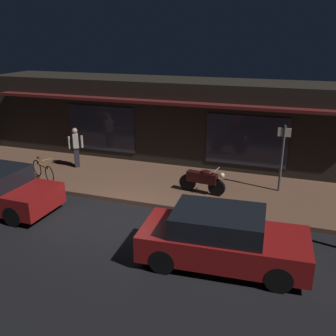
{
  "coord_description": "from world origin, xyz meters",
  "views": [
    {
      "loc": [
        5.03,
        -9.76,
        5.47
      ],
      "look_at": [
        0.83,
        2.4,
        0.95
      ],
      "focal_mm": 40.9,
      "sensor_mm": 36.0,
      "label": 1
    }
  ],
  "objects_px": {
    "bicycle_parked": "(43,170)",
    "person_photographer": "(76,147)",
    "parked_car_across": "(222,238)",
    "sign_post": "(282,154)",
    "motorcycle": "(203,180)"
  },
  "relations": [
    {
      "from": "parked_car_across",
      "to": "person_photographer",
      "type": "bearing_deg",
      "value": 145.57
    },
    {
      "from": "motorcycle",
      "to": "person_photographer",
      "type": "bearing_deg",
      "value": 169.65
    },
    {
      "from": "person_photographer",
      "to": "sign_post",
      "type": "bearing_deg",
      "value": 0.36
    },
    {
      "from": "motorcycle",
      "to": "parked_car_across",
      "type": "xyz_separation_m",
      "value": [
        1.45,
        -3.88,
        0.06
      ]
    },
    {
      "from": "person_photographer",
      "to": "parked_car_across",
      "type": "relative_size",
      "value": 0.4
    },
    {
      "from": "sign_post",
      "to": "parked_car_across",
      "type": "xyz_separation_m",
      "value": [
        -1.08,
        -4.97,
        -0.81
      ]
    },
    {
      "from": "bicycle_parked",
      "to": "parked_car_across",
      "type": "bearing_deg",
      "value": -22.78
    },
    {
      "from": "bicycle_parked",
      "to": "sign_post",
      "type": "height_order",
      "value": "sign_post"
    },
    {
      "from": "person_photographer",
      "to": "sign_post",
      "type": "xyz_separation_m",
      "value": [
        8.25,
        0.05,
        0.48
      ]
    },
    {
      "from": "person_photographer",
      "to": "parked_car_across",
      "type": "distance_m",
      "value": 8.71
    },
    {
      "from": "bicycle_parked",
      "to": "person_photographer",
      "type": "relative_size",
      "value": 0.9
    },
    {
      "from": "person_photographer",
      "to": "parked_car_across",
      "type": "xyz_separation_m",
      "value": [
        7.18,
        -4.92,
        -0.32
      ]
    },
    {
      "from": "bicycle_parked",
      "to": "person_photographer",
      "type": "height_order",
      "value": "person_photographer"
    },
    {
      "from": "motorcycle",
      "to": "bicycle_parked",
      "type": "distance_m",
      "value": 6.19
    },
    {
      "from": "bicycle_parked",
      "to": "parked_car_across",
      "type": "height_order",
      "value": "parked_car_across"
    }
  ]
}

